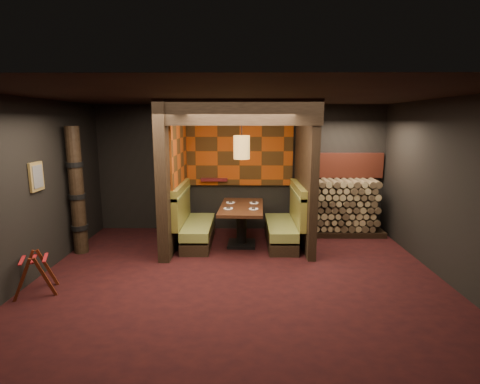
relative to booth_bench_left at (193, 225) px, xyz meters
name	(u,v)px	position (x,y,z in m)	size (l,w,h in m)	color
floor	(239,277)	(0.96, -1.65, -0.41)	(6.50, 5.50, 0.02)	black
ceiling	(239,95)	(0.96, -1.65, 2.46)	(6.50, 5.50, 0.02)	black
wall_back	(241,168)	(0.96, 1.11, 1.02)	(6.50, 0.02, 2.85)	black
wall_front	(235,250)	(0.96, -4.41, 1.02)	(6.50, 0.02, 2.85)	black
wall_left	(31,190)	(-2.30, -1.65, 1.02)	(0.02, 5.50, 2.85)	black
wall_right	(449,191)	(4.22, -1.65, 1.02)	(0.02, 5.50, 2.85)	black
partition_left	(173,175)	(-0.39, 0.00, 1.02)	(0.20, 2.20, 2.85)	black
partition_right	(305,175)	(2.26, 0.05, 1.02)	(0.15, 2.10, 2.85)	black
header_beam	(238,112)	(0.94, -0.95, 2.23)	(2.85, 0.18, 0.44)	black
tapa_back_panel	(240,151)	(0.94, 1.06, 1.42)	(2.40, 0.06, 1.55)	#96370B
tapa_side_panel	(179,153)	(-0.27, 0.17, 1.45)	(0.04, 1.85, 1.45)	#96370B
lacquer_shelf	(214,180)	(0.36, 1.00, 0.78)	(0.60, 0.12, 0.07)	#521317
booth_bench_left	(193,225)	(0.00, 0.00, 0.00)	(0.68, 1.60, 1.14)	black
booth_bench_right	(286,225)	(1.89, 0.00, 0.00)	(0.68, 1.60, 1.14)	black
dining_table	(242,217)	(0.99, -0.10, 0.18)	(0.91, 1.59, 0.82)	black
place_settings	(242,205)	(0.99, -0.10, 0.43)	(0.69, 0.73, 0.03)	white
pendant_lamp	(242,147)	(0.99, -0.15, 1.59)	(0.31, 0.31, 1.09)	#A97D3A
framed_picture	(36,177)	(-2.25, -1.55, 1.22)	(0.05, 0.36, 0.46)	olive
luggage_rack	(35,272)	(-2.01, -2.28, -0.08)	(0.70, 0.61, 0.64)	#45170A
totem_column	(77,192)	(-2.09, -0.55, 0.79)	(0.31, 0.31, 2.40)	black
firewood_stack	(344,207)	(3.25, 0.70, 0.21)	(1.73, 0.70, 1.22)	black
mosaic_header	(342,165)	(3.25, 1.03, 1.10)	(1.83, 0.10, 0.56)	maroon
bay_front_post	(307,173)	(2.35, 0.31, 1.02)	(0.08, 0.08, 2.85)	black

